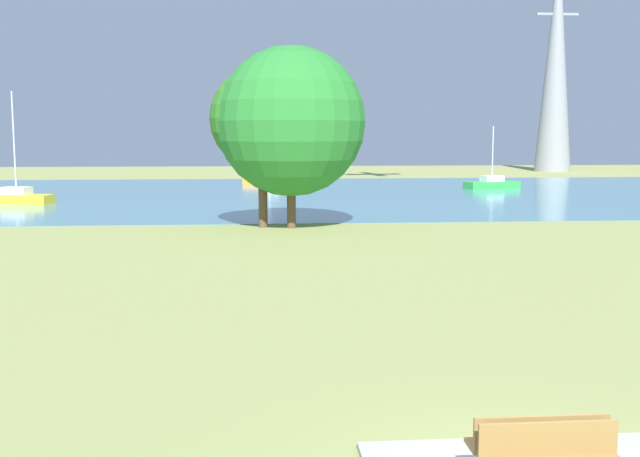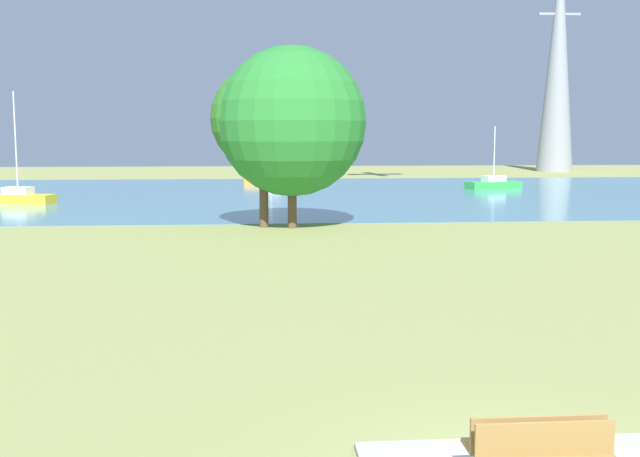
# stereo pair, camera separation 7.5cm
# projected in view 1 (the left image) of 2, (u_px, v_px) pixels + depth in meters

# --- Properties ---
(ground_plane) EXTENTS (160.00, 160.00, 0.00)m
(ground_plane) POSITION_uv_depth(u_px,v_px,m) (345.00, 246.00, 31.62)
(ground_plane) COLOR #8C9351
(bench_facing_water) EXTENTS (1.80, 0.48, 0.89)m
(bench_facing_water) POSITION_uv_depth(u_px,v_px,m) (537.00, 450.00, 10.07)
(bench_facing_water) COLOR tan
(bench_facing_water) RESTS_ON concrete_pad
(water_surface) EXTENTS (140.00, 40.00, 0.02)m
(water_surface) POSITION_uv_depth(u_px,v_px,m) (303.00, 194.00, 59.32)
(water_surface) COLOR teal
(water_surface) RESTS_ON ground
(sailboat_green) EXTENTS (5.03, 2.94, 5.22)m
(sailboat_green) POSITION_uv_depth(u_px,v_px,m) (492.00, 184.00, 64.68)
(sailboat_green) COLOR green
(sailboat_green) RESTS_ON water_surface
(sailboat_orange) EXTENTS (4.93, 1.98, 7.95)m
(sailboat_orange) POSITION_uv_depth(u_px,v_px,m) (269.00, 179.00, 70.40)
(sailboat_orange) COLOR orange
(sailboat_orange) RESTS_ON water_surface
(sailboat_yellow) EXTENTS (5.03, 2.73, 7.35)m
(sailboat_yellow) POSITION_uv_depth(u_px,v_px,m) (17.00, 197.00, 50.82)
(sailboat_yellow) COLOR yellow
(sailboat_yellow) RESTS_ON water_surface
(tree_mid_shore) EXTENTS (5.12, 5.12, 7.90)m
(tree_mid_shore) POSITION_uv_depth(u_px,v_px,m) (262.00, 119.00, 37.37)
(tree_mid_shore) COLOR brown
(tree_mid_shore) RESTS_ON ground
(tree_west_far) EXTENTS (7.27, 7.27, 8.83)m
(tree_west_far) POSITION_uv_depth(u_px,v_px,m) (291.00, 121.00, 37.13)
(tree_west_far) COLOR brown
(tree_west_far) RESTS_ON ground
(electricity_pylon) EXTENTS (6.40, 4.40, 27.55)m
(electricity_pylon) POSITION_uv_depth(u_px,v_px,m) (556.00, 58.00, 93.70)
(electricity_pylon) COLOR gray
(electricity_pylon) RESTS_ON ground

